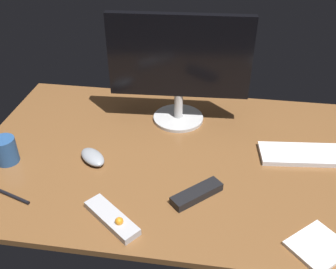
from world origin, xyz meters
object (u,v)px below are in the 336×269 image
keyboard (313,155)px  media_remote (112,218)px  monitor (179,64)px  notepad (318,247)px  computer_mouse (93,157)px  tv_remote (197,194)px  coffee_mug (5,150)px  pen (11,195)px

keyboard → media_remote: 68.56cm
monitor → notepad: 72.31cm
computer_mouse → tv_remote: computer_mouse is taller
media_remote → keyboard: bearing=70.9°
computer_mouse → notepad: size_ratio=0.82×
keyboard → notepad: keyboard is taller
media_remote → coffee_mug: bearing=-168.4°
keyboard → notepad: 38.48cm
coffee_mug → tv_remote: bearing=-7.0°
computer_mouse → coffee_mug: 27.56cm
media_remote → tv_remote: size_ratio=1.10×
monitor → notepad: size_ratio=3.72×
tv_remote → notepad: tv_remote is taller
media_remote → notepad: 53.18cm
media_remote → tv_remote: (21.63, 12.59, 0.14)cm
tv_remote → notepad: 34.40cm
keyboard → coffee_mug: (-97.85, -16.94, 3.51)cm
coffee_mug → notepad: (93.34, -21.27, -3.78)cm
keyboard → tv_remote: 43.57cm
coffee_mug → media_remote: bearing=-26.6°
computer_mouse → coffee_mug: coffee_mug is taller
tv_remote → keyboard: bearing=-9.2°
monitor → notepad: bearing=-55.7°
monitor → pen: bearing=-134.5°
monitor → pen: monitor is taller
media_remote → monitor: bearing=116.4°
monitor → keyboard: bearing=-22.6°
computer_mouse → notepad: computer_mouse is taller
coffee_mug → pen: coffee_mug is taller
monitor → media_remote: size_ratio=2.79×
notepad → coffee_mug: bearing=167.2°
monitor → pen: size_ratio=3.66×
keyboard → coffee_mug: coffee_mug is taller
keyboard → coffee_mug: 99.37cm
keyboard → media_remote: media_remote is taller
monitor → keyboard: 53.97cm
keyboard → tv_remote: bearing=-151.6°
computer_mouse → tv_remote: size_ratio=0.67×
monitor → pen: (-42.44, -48.57, -22.23)cm
computer_mouse → tv_remote: bearing=24.2°
notepad → monitor: bearing=127.7°
tv_remote → coffee_mug: size_ratio=1.87×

